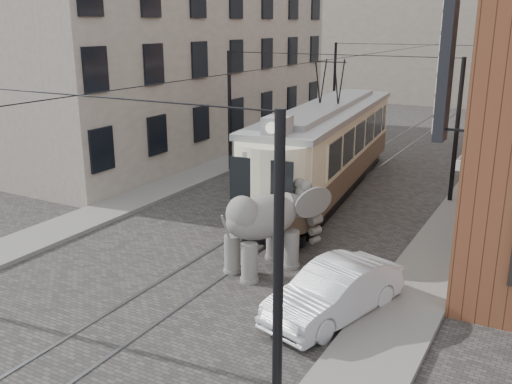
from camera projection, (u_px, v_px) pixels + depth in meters
The scene contains 10 objects.
ground at pixel (274, 225), 21.20m from camera, with size 120.00×120.00×0.00m, color #454240.
tram_rails at pixel (274, 225), 21.20m from camera, with size 1.54×80.00×0.02m, color slate, non-canonical shape.
sidewalk_right at pixel (438, 254), 18.39m from camera, with size 2.00×60.00×0.15m, color slate.
sidewalk_left at pixel (139, 198), 24.20m from camera, with size 2.00×60.00×0.15m, color slate.
stucco_building at pixel (187, 63), 33.27m from camera, with size 7.00×24.00×10.00m, color gray.
distant_block at pixel (472, 26), 52.72m from camera, with size 28.00×10.00×14.00m, color gray.
catenary at pixel (323, 125), 24.63m from camera, with size 11.00×30.20×6.00m, color black, non-canonical shape.
tram at pixel (328, 128), 24.78m from camera, with size 2.99×14.47×5.74m, color beige, non-canonical shape.
elephant at pixel (262, 229), 17.06m from camera, with size 2.34×4.25×2.60m, color #615F5A, non-canonical shape.
parked_car at pixel (335, 291), 14.43m from camera, with size 1.49×4.25×1.40m, color silver.
Camera 1 is at (9.09, -17.78, 7.25)m, focal length 39.76 mm.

